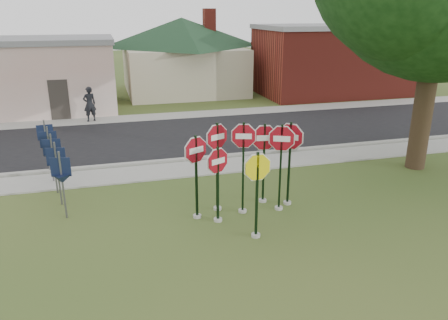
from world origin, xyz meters
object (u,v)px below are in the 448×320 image
object	(u,v)px
stop_sign_yellow	(257,185)
stop_sign_left	(218,176)
stop_sign_center	(243,156)
pedestrian	(90,104)

from	to	relation	value
stop_sign_yellow	stop_sign_left	size ratio (longest dim) A/B	1.07
stop_sign_center	pedestrian	world-z (taller)	stop_sign_center
stop_sign_left	pedestrian	xyz separation A→B (m)	(-3.59, 13.03, -0.39)
stop_sign_yellow	pedestrian	distance (m)	14.82
stop_sign_center	stop_sign_left	size ratio (longest dim) A/B	1.23
pedestrian	stop_sign_center	bearing A→B (deg)	90.59
stop_sign_left	pedestrian	bearing A→B (deg)	105.39
pedestrian	stop_sign_yellow	bearing A→B (deg)	88.24
stop_sign_yellow	pedestrian	world-z (taller)	stop_sign_yellow
stop_sign_center	stop_sign_left	xyz separation A→B (m)	(-0.85, -0.36, -0.37)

